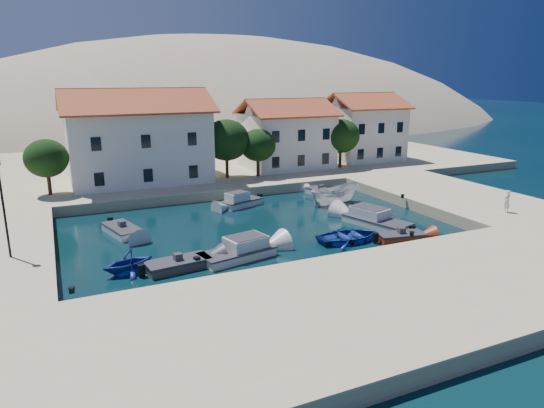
{
  "coord_description": "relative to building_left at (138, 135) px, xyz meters",
  "views": [
    {
      "loc": [
        -14.49,
        -24.59,
        11.88
      ],
      "look_at": [
        1.16,
        9.54,
        2.0
      ],
      "focal_mm": 32.0,
      "sensor_mm": 36.0,
      "label": 1
    }
  ],
  "objects": [
    {
      "name": "quay_east",
      "position": [
        26.5,
        -18.0,
        -5.44
      ],
      "size": [
        11.0,
        20.0,
        1.0
      ],
      "primitive_type": "cube",
      "color": "beige",
      "rests_on": "ground"
    },
    {
      "name": "building_left",
      "position": [
        0.0,
        0.0,
        0.0
      ],
      "size": [
        14.7,
        9.45,
        9.7
      ],
      "color": "white",
      "rests_on": "quay_north"
    },
    {
      "name": "bollards",
      "position": [
        8.8,
        -24.13,
        -4.79
      ],
      "size": [
        29.36,
        9.56,
        0.3
      ],
      "color": "black",
      "rests_on": "ground"
    },
    {
      "name": "trees",
      "position": [
        10.51,
        -2.54,
        -1.1
      ],
      "size": [
        37.3,
        5.3,
        6.45
      ],
      "color": "#382314",
      "rests_on": "quay_north"
    },
    {
      "name": "cabin_cruiser_south",
      "position": [
        2.16,
        -23.71,
        -5.46
      ],
      "size": [
        5.52,
        3.24,
        1.6
      ],
      "rotation": [
        0.0,
        0.0,
        0.21
      ],
      "color": "silver",
      "rests_on": "ground"
    },
    {
      "name": "building_right",
      "position": [
        30.0,
        2.0,
        -0.46
      ],
      "size": [
        9.45,
        8.4,
        8.8
      ],
      "color": "white",
      "rests_on": "quay_north"
    },
    {
      "name": "rowboat_south",
      "position": [
        11.07,
        -23.8,
        -5.94
      ],
      "size": [
        5.13,
        3.73,
        1.04
      ],
      "primitive_type": "imported",
      "rotation": [
        0.0,
        0.0,
        1.54
      ],
      "color": "navy",
      "rests_on": "ground"
    },
    {
      "name": "motorboat_grey_sw",
      "position": [
        -1.91,
        -23.88,
        -5.64
      ],
      "size": [
        4.25,
        2.27,
        1.25
      ],
      "rotation": [
        0.0,
        0.0,
        0.12
      ],
      "color": "#37363B",
      "rests_on": "ground"
    },
    {
      "name": "pedestrian",
      "position": [
        25.27,
        -25.51,
        -4.0
      ],
      "size": [
        0.72,
        0.52,
        1.86
      ],
      "primitive_type": "imported",
      "rotation": [
        0.0,
        0.0,
        3.25
      ],
      "color": "silver",
      "rests_on": "quay_east"
    },
    {
      "name": "hills",
      "position": [
        26.64,
        95.62,
        -29.34
      ],
      "size": [
        254.0,
        176.0,
        99.0
      ],
      "color": "tan",
      "rests_on": "ground"
    },
    {
      "name": "motorboat_red_se",
      "position": [
        14.54,
        -25.44,
        -5.64
      ],
      "size": [
        3.76,
        2.22,
        1.25
      ],
      "rotation": [
        0.0,
        0.0,
        -0.2
      ],
      "color": "maroon",
      "rests_on": "ground"
    },
    {
      "name": "building_mid",
      "position": [
        18.0,
        1.0,
        -0.71
      ],
      "size": [
        10.5,
        8.4,
        8.3
      ],
      "color": "white",
      "rests_on": "quay_north"
    },
    {
      "name": "cabin_cruiser_east",
      "position": [
        15.22,
        -21.56,
        -5.46
      ],
      "size": [
        3.83,
        6.13,
        1.6
      ],
      "rotation": [
        0.0,
        0.0,
        1.86
      ],
      "color": "silver",
      "rests_on": "ground"
    },
    {
      "name": "cabin_cruiser_north",
      "position": [
        7.42,
        -11.02,
        -5.46
      ],
      "size": [
        4.27,
        2.87,
        1.6
      ],
      "rotation": [
        0.0,
        0.0,
        3.48
      ],
      "color": "silver",
      "rests_on": "ground"
    },
    {
      "name": "ground",
      "position": [
        6.0,
        -28.0,
        -5.94
      ],
      "size": [
        400.0,
        400.0,
        0.0
      ],
      "primitive_type": "plane",
      "color": "black",
      "rests_on": "ground"
    },
    {
      "name": "rowboat_west",
      "position": [
        -4.88,
        -23.18,
        -5.94
      ],
      "size": [
        3.89,
        3.58,
        1.71
      ],
      "primitive_type": "imported",
      "rotation": [
        0.0,
        0.0,
        -1.29
      ],
      "color": "navy",
      "rests_on": "ground"
    },
    {
      "name": "motorboat_white_west",
      "position": [
        -4.11,
        -15.04,
        -5.64
      ],
      "size": [
        2.83,
        4.5,
        1.25
      ],
      "rotation": [
        0.0,
        0.0,
        -1.32
      ],
      "color": "silver",
      "rests_on": "ground"
    },
    {
      "name": "quay_north",
      "position": [
        8.0,
        10.0,
        -5.44
      ],
      "size": [
        80.0,
        36.0,
        1.0
      ],
      "primitive_type": "cube",
      "color": "beige",
      "rests_on": "ground"
    },
    {
      "name": "quay_south",
      "position": [
        6.0,
        -34.0,
        -5.44
      ],
      "size": [
        52.0,
        12.0,
        1.0
      ],
      "primitive_type": "cube",
      "color": "beige",
      "rests_on": "ground"
    },
    {
      "name": "motorboat_white_ne",
      "position": [
        16.53,
        -10.28,
        -5.64
      ],
      "size": [
        2.32,
        3.69,
        1.25
      ],
      "rotation": [
        0.0,
        0.0,
        1.79
      ],
      "color": "silver",
      "rests_on": "ground"
    },
    {
      "name": "lamppost",
      "position": [
        -11.5,
        -20.0,
        -1.18
      ],
      "size": [
        0.35,
        0.25,
        6.22
      ],
      "color": "black",
      "rests_on": "quay_west"
    },
    {
      "name": "boat_east",
      "position": [
        15.85,
        -13.99,
        -5.94
      ],
      "size": [
        5.42,
        2.34,
        2.05
      ],
      "primitive_type": "imported",
      "rotation": [
        0.0,
        0.0,
        1.64
      ],
      "color": "silver",
      "rests_on": "ground"
    }
  ]
}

